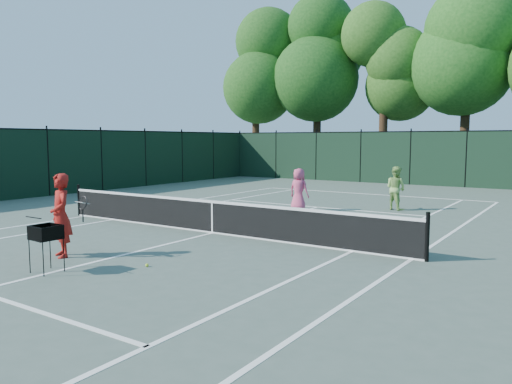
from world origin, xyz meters
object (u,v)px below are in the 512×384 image
Objects in this scene: player_pink at (299,190)px; player_green at (396,188)px; coach at (61,215)px; loose_ball_midcourt at (147,265)px; ball_hopper at (46,233)px.

player_pink is 0.96× the size of player_green.
coach reaches higher than player_pink.
player_pink is 3.59m from player_green.
player_pink is (0.87, 9.15, -0.15)m from coach.
loose_ball_midcourt is (1.33, -8.74, -0.74)m from player_pink.
ball_hopper is at bearing 93.80° from player_pink.
loose_ball_midcourt is at bearing 102.31° from player_pink.
ball_hopper is at bearing -133.52° from loose_ball_midcourt.
coach is 2.41m from loose_ball_midcourt.
player_green is at bearing 83.04° from ball_hopper.
player_pink is 8.87m from loose_ball_midcourt.
loose_ball_midcourt is (-1.48, -10.96, -0.77)m from player_green.
player_green reaches higher than ball_hopper.
player_green reaches higher than player_pink.
ball_hopper reaches higher than loose_ball_midcourt.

